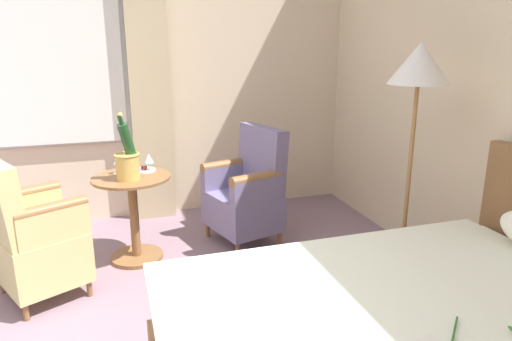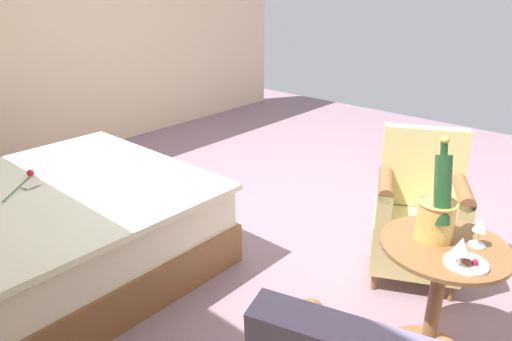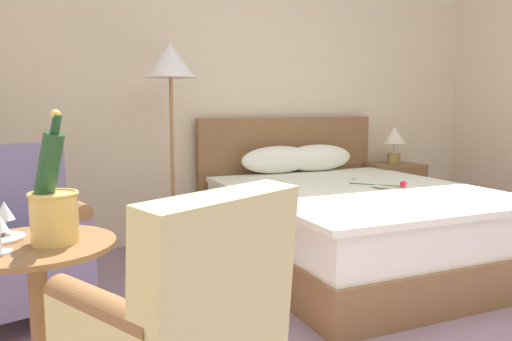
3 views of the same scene
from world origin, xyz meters
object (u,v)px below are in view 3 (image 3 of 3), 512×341
object	(u,v)px
bed	(348,220)
armchair_by_window	(23,245)
bedside_lamp	(394,139)
side_table_round	(40,318)
wine_glass_near_bucket	(4,212)
floor_lamp_brass	(171,74)
champagne_bucket	(53,205)
nightstand	(392,195)

from	to	relation	value
bed	armchair_by_window	xyz separation A→B (m)	(-2.23, -0.18, 0.10)
bedside_lamp	side_table_round	distance (m)	3.77
bed	armchair_by_window	size ratio (longest dim) A/B	2.22
bed	wine_glass_near_bucket	world-z (taller)	bed
floor_lamp_brass	wine_glass_near_bucket	size ratio (longest dim) A/B	11.52
floor_lamp_brass	armchair_by_window	xyz separation A→B (m)	(-1.04, -0.82, -0.99)
champagne_bucket	armchair_by_window	size ratio (longest dim) A/B	0.51
champagne_bucket	floor_lamp_brass	bearing A→B (deg)	62.99
side_table_round	wine_glass_near_bucket	distance (m)	0.43
wine_glass_near_bucket	armchair_by_window	size ratio (longest dim) A/B	0.15
wine_glass_near_bucket	nightstand	bearing A→B (deg)	27.95
armchair_by_window	nightstand	bearing A→B (deg)	16.46
nightstand	bedside_lamp	bearing A→B (deg)	-180.00
bed	floor_lamp_brass	size ratio (longest dim) A/B	1.31
bed	bedside_lamp	bearing A→B (deg)	36.86
champagne_bucket	wine_glass_near_bucket	size ratio (longest dim) A/B	3.48
side_table_round	armchair_by_window	xyz separation A→B (m)	(-0.07, 0.93, 0.05)
bedside_lamp	wine_glass_near_bucket	world-z (taller)	bedside_lamp
nightstand	floor_lamp_brass	distance (m)	2.51
side_table_round	champagne_bucket	xyz separation A→B (m)	(0.07, -0.02, 0.44)
bed	nightstand	xyz separation A→B (m)	(1.06, 0.79, -0.02)
bed	floor_lamp_brass	distance (m)	1.73
wine_glass_near_bucket	armchair_by_window	world-z (taller)	armchair_by_window
side_table_round	wine_glass_near_bucket	size ratio (longest dim) A/B	4.71
side_table_round	armchair_by_window	bearing A→B (deg)	94.56
bedside_lamp	wine_glass_near_bucket	distance (m)	3.76
floor_lamp_brass	side_table_round	xyz separation A→B (m)	(-0.97, -1.75, -1.04)
floor_lamp_brass	side_table_round	bearing A→B (deg)	-118.99
side_table_round	floor_lamp_brass	bearing A→B (deg)	61.01
nightstand	wine_glass_near_bucket	xyz separation A→B (m)	(-3.32, -1.76, 0.47)
floor_lamp_brass	nightstand	bearing A→B (deg)	3.98
champagne_bucket	side_table_round	bearing A→B (deg)	164.61
side_table_round	champagne_bucket	bearing A→B (deg)	-15.39
bed	bedside_lamp	distance (m)	1.43
bed	bedside_lamp	xyz separation A→B (m)	(1.06, 0.79, 0.54)
floor_lamp_brass	champagne_bucket	xyz separation A→B (m)	(-0.90, -1.77, -0.60)
side_table_round	wine_glass_near_bucket	world-z (taller)	wine_glass_near_bucket
side_table_round	champagne_bucket	size ratio (longest dim) A/B	1.35
nightstand	wine_glass_near_bucket	distance (m)	3.79
bedside_lamp	floor_lamp_brass	size ratio (longest dim) A/B	0.22
bed	champagne_bucket	distance (m)	2.42
floor_lamp_brass	bedside_lamp	bearing A→B (deg)	3.98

